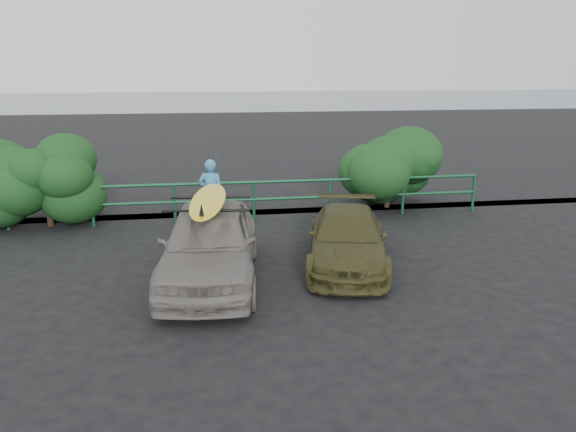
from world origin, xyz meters
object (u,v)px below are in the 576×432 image
olive_vehicle (347,239)px  man (211,193)px  guardrail (215,202)px  surfboard (208,200)px  sedan (210,243)px

olive_vehicle → man: size_ratio=2.21×
guardrail → olive_vehicle: size_ratio=3.74×
olive_vehicle → surfboard: 2.92m
sedan → man: bearing=94.2°
sedan → olive_vehicle: size_ratio=1.13×
man → guardrail: bearing=-87.5°
guardrail → surfboard: (-0.18, -4.10, 1.02)m
guardrail → sedan: sedan is taller
sedan → olive_vehicle: bearing=15.3°
guardrail → sedan: bearing=-92.5°
guardrail → man: 0.56m
sedan → man: man is taller
guardrail → sedan: size_ratio=3.30×
olive_vehicle → man: 4.14m
surfboard → man: bearing=94.2°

